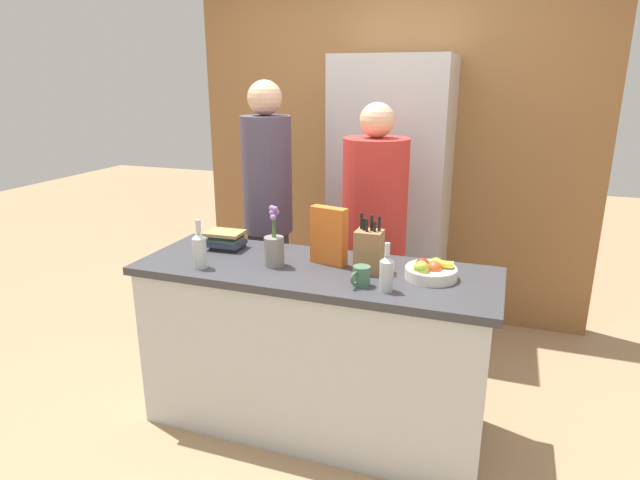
# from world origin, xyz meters

# --- Properties ---
(ground_plane) EXTENTS (14.00, 14.00, 0.00)m
(ground_plane) POSITION_xyz_m (0.00, 0.00, 0.00)
(ground_plane) COLOR #A37F5B
(kitchen_island) EXTENTS (1.80, 0.64, 0.89)m
(kitchen_island) POSITION_xyz_m (0.00, 0.00, 0.45)
(kitchen_island) COLOR silver
(kitchen_island) RESTS_ON ground_plane
(back_wall_wood) EXTENTS (3.00, 0.12, 2.60)m
(back_wall_wood) POSITION_xyz_m (0.00, 1.65, 1.30)
(back_wall_wood) COLOR olive
(back_wall_wood) RESTS_ON ground_plane
(refrigerator) EXTENTS (0.77, 0.63, 1.94)m
(refrigerator) POSITION_xyz_m (0.10, 1.29, 0.97)
(refrigerator) COLOR #B7B7BC
(refrigerator) RESTS_ON ground_plane
(fruit_bowl) EXTENTS (0.24, 0.24, 0.10)m
(fruit_bowl) POSITION_xyz_m (0.56, 0.04, 0.93)
(fruit_bowl) COLOR silver
(fruit_bowl) RESTS_ON kitchen_island
(knife_block) EXTENTS (0.13, 0.11, 0.29)m
(knife_block) POSITION_xyz_m (0.27, 0.03, 1.00)
(knife_block) COLOR olive
(knife_block) RESTS_ON kitchen_island
(flower_vase) EXTENTS (0.10, 0.10, 0.31)m
(flower_vase) POSITION_xyz_m (-0.20, -0.04, 0.98)
(flower_vase) COLOR gray
(flower_vase) RESTS_ON kitchen_island
(cereal_box) EXTENTS (0.20, 0.10, 0.29)m
(cereal_box) POSITION_xyz_m (0.05, 0.08, 1.04)
(cereal_box) COLOR orange
(cereal_box) RESTS_ON kitchen_island
(coffee_mug) EXTENTS (0.08, 0.11, 0.09)m
(coffee_mug) POSITION_xyz_m (0.28, -0.16, 0.94)
(coffee_mug) COLOR #42664C
(coffee_mug) RESTS_ON kitchen_island
(book_stack) EXTENTS (0.21, 0.16, 0.10)m
(book_stack) POSITION_xyz_m (-0.57, 0.13, 0.94)
(book_stack) COLOR #232328
(book_stack) RESTS_ON kitchen_island
(bottle_oil) EXTENTS (0.07, 0.07, 0.25)m
(bottle_oil) POSITION_xyz_m (-0.53, -0.19, 0.99)
(bottle_oil) COLOR #B2BCC1
(bottle_oil) RESTS_ON kitchen_island
(bottle_vinegar) EXTENTS (0.06, 0.06, 0.22)m
(bottle_vinegar) POSITION_xyz_m (0.40, -0.18, 0.98)
(bottle_vinegar) COLOR #B2BCC1
(bottle_vinegar) RESTS_ON kitchen_island
(person_at_sink) EXTENTS (0.31, 0.31, 1.78)m
(person_at_sink) POSITION_xyz_m (-0.54, 0.63, 1.02)
(person_at_sink) COLOR #383842
(person_at_sink) RESTS_ON ground_plane
(person_in_blue) EXTENTS (0.38, 0.38, 1.67)m
(person_in_blue) POSITION_xyz_m (0.15, 0.59, 0.93)
(person_in_blue) COLOR #383842
(person_in_blue) RESTS_ON ground_plane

